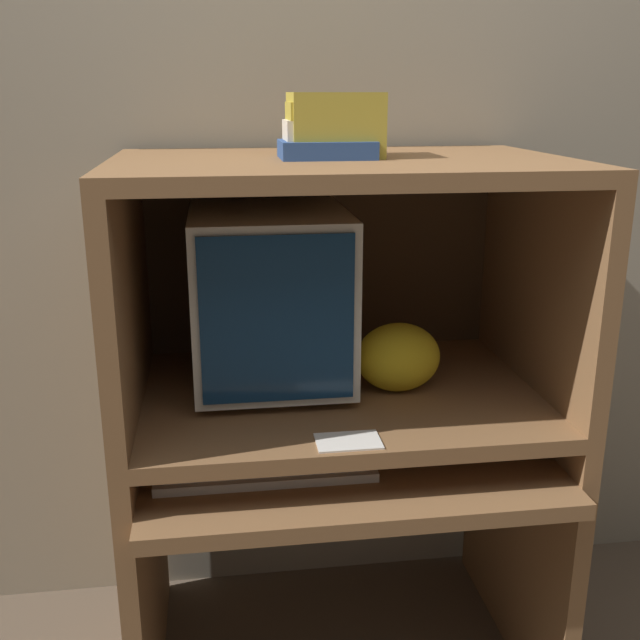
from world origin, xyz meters
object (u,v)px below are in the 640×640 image
object	(u,v)px
book_stack	(327,132)
storage_box	(335,125)
keyboard	(265,467)
snack_bag	(398,357)
mouse	(394,456)
crt_monitor	(270,295)

from	to	relation	value
book_stack	storage_box	size ratio (longest dim) A/B	1.05
keyboard	snack_bag	bearing A→B (deg)	24.71
keyboard	snack_bag	world-z (taller)	snack_bag
keyboard	book_stack	xyz separation A→B (m)	(0.16, 0.17, 0.70)
keyboard	book_stack	bearing A→B (deg)	46.77
keyboard	book_stack	world-z (taller)	book_stack
mouse	keyboard	bearing A→B (deg)	-178.43
crt_monitor	snack_bag	distance (m)	0.34
snack_bag	crt_monitor	bearing A→B (deg)	160.70
mouse	book_stack	world-z (taller)	book_stack
crt_monitor	storage_box	distance (m)	0.43
crt_monitor	snack_bag	world-z (taller)	crt_monitor
mouse	snack_bag	distance (m)	0.24
book_stack	keyboard	bearing A→B (deg)	-133.23
keyboard	mouse	distance (m)	0.29
crt_monitor	storage_box	world-z (taller)	storage_box
crt_monitor	mouse	size ratio (longest dim) A/B	7.27
crt_monitor	storage_box	bearing A→B (deg)	-24.10
keyboard	storage_box	bearing A→B (deg)	46.47
book_stack	storage_box	xyz separation A→B (m)	(0.02, 0.02, 0.01)
snack_bag	storage_box	xyz separation A→B (m)	(-0.15, 0.04, 0.53)
crt_monitor	keyboard	world-z (taller)	crt_monitor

